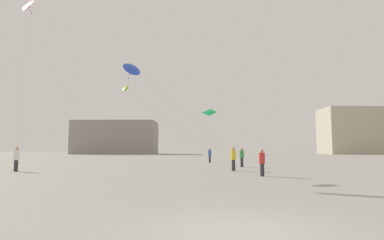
% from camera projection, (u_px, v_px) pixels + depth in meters
% --- Properties ---
extents(ground_plane, '(300.00, 300.00, 0.00)m').
position_uv_depth(ground_plane, '(240.00, 232.00, 6.53)').
color(ground_plane, gray).
extents(person_in_green, '(0.39, 0.39, 1.80)m').
position_uv_depth(person_in_green, '(242.00, 156.00, 28.59)').
color(person_in_green, '#2D2D33').
rests_on(person_in_green, ground_plane).
extents(person_in_red, '(0.37, 0.37, 1.70)m').
position_uv_depth(person_in_red, '(262.00, 161.00, 19.39)').
color(person_in_red, '#2D2D33').
rests_on(person_in_red, ground_plane).
extents(person_in_yellow, '(0.40, 0.40, 1.84)m').
position_uv_depth(person_in_yellow, '(233.00, 158.00, 23.97)').
color(person_in_yellow, '#2D2D33').
rests_on(person_in_yellow, ground_plane).
extents(person_in_white, '(0.40, 0.40, 1.86)m').
position_uv_depth(person_in_white, '(16.00, 158.00, 23.33)').
color(person_in_white, '#2D2D33').
rests_on(person_in_white, ground_plane).
extents(person_in_blue, '(0.38, 0.38, 1.75)m').
position_uv_depth(person_in_blue, '(210.00, 154.00, 37.76)').
color(person_in_blue, '#2D2D33').
rests_on(person_in_blue, ground_plane).
extents(kite_emerald_delta, '(1.67, 2.88, 5.42)m').
position_uv_depth(kite_emerald_delta, '(210.00, 113.00, 40.49)').
color(kite_emerald_delta, green).
extents(kite_lime_diamond, '(10.90, 1.23, 8.23)m').
position_uv_depth(kite_lime_diamond, '(127.00, 89.00, 38.65)').
color(kite_lime_diamond, '#8CD12D').
extents(kite_cobalt_diamond, '(8.44, 2.20, 6.77)m').
position_uv_depth(kite_cobalt_diamond, '(133.00, 69.00, 22.77)').
color(kite_cobalt_diamond, blue).
extents(kite_crimson_delta, '(1.95, 3.69, 13.44)m').
position_uv_depth(kite_crimson_delta, '(28.00, 6.00, 27.27)').
color(kite_crimson_delta, red).
extents(building_left_hall, '(24.26, 14.75, 9.62)m').
position_uv_depth(building_left_hall, '(117.00, 138.00, 93.59)').
color(building_left_hall, gray).
rests_on(building_left_hall, ground_plane).
extents(building_centre_hall, '(23.23, 11.31, 13.35)m').
position_uv_depth(building_centre_hall, '(362.00, 131.00, 91.27)').
color(building_centre_hall, '#B2A893').
rests_on(building_centre_hall, ground_plane).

